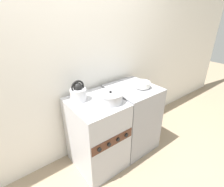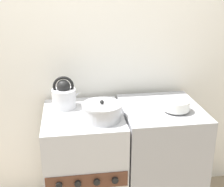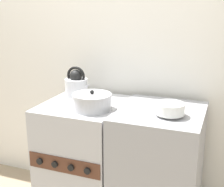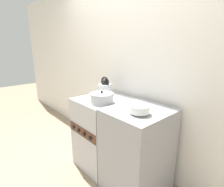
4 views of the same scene
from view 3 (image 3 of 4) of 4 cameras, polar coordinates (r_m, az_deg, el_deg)
wall_back at (r=2.53m, az=-1.65°, el=8.43°), size 7.00×0.06×2.50m
stove at (r=2.44m, az=-5.03°, el=-11.81°), size 0.55×0.65×0.89m
counter at (r=2.27m, az=8.37°, el=-14.01°), size 0.56×0.61×0.91m
kettle at (r=2.41m, az=-6.52°, el=1.57°), size 0.21×0.17×0.24m
cooking_pot at (r=2.10m, az=-3.64°, el=-1.53°), size 0.27×0.27×0.14m
enamel_bowl at (r=1.97m, az=10.56°, el=-2.76°), size 0.18×0.18×0.08m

